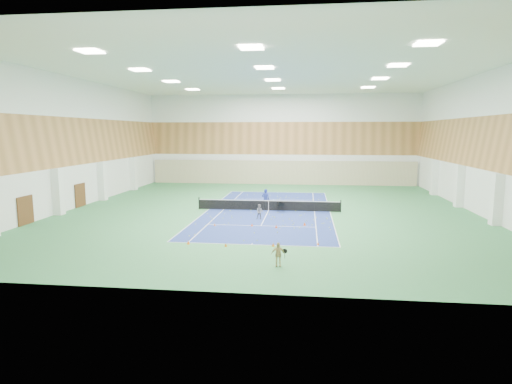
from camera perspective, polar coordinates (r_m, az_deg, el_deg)
ground at (r=38.58m, az=1.68°, el=-2.50°), size 40.00×40.00×0.00m
room_shell at (r=37.95m, az=1.72°, el=6.45°), size 36.00×40.00×12.00m
wood_cladding at (r=37.95m, az=1.73°, el=9.47°), size 36.00×40.00×8.00m
ceiling_light_grid at (r=38.25m, az=1.75°, el=15.35°), size 21.40×25.40×0.06m
court_surface at (r=38.58m, az=1.68°, el=-2.49°), size 10.97×23.77×0.01m
tennis_balls_scatter at (r=38.57m, az=1.68°, el=-2.43°), size 10.57×22.77×0.07m
tennis_net at (r=38.49m, az=1.68°, el=-1.69°), size 12.80×0.10×1.10m
back_curtain at (r=57.89m, az=3.43°, el=2.61°), size 35.40×0.16×3.20m
door_left_a at (r=37.08m, az=-28.38°, el=-2.17°), size 0.08×1.80×2.20m
door_left_b at (r=43.76m, az=-22.38°, el=-0.39°), size 0.08×1.80×2.20m
coach at (r=39.04m, az=1.29°, el=-0.96°), size 0.76×0.57×1.90m
child_court at (r=34.73m, az=0.49°, el=-2.65°), size 0.60×0.47×1.22m
child_apron at (r=22.76m, az=2.96°, el=-8.29°), size 0.79×0.41×1.29m
ball_cart at (r=37.83m, az=3.32°, el=-2.04°), size 0.64×0.64×0.88m
cone_svc_a at (r=32.52m, az=-5.52°, el=-4.34°), size 0.18×0.18×0.19m
cone_svc_b at (r=32.22m, az=-0.54°, el=-4.40°), size 0.19×0.19×0.21m
cone_svc_c at (r=31.67m, az=2.72°, el=-4.60°), size 0.22×0.22×0.24m
cone_svc_d at (r=32.66m, az=6.51°, el=-4.25°), size 0.23×0.23×0.25m
cone_base_a at (r=27.51m, az=-9.01°, el=-6.65°), size 0.21×0.21×0.24m
cone_base_b at (r=26.71m, az=-4.05°, el=-7.04°), size 0.19×0.19×0.21m
cone_base_c at (r=26.68m, az=2.31°, el=-7.02°), size 0.20×0.20×0.22m
cone_base_d at (r=27.28m, az=8.27°, el=-6.80°), size 0.17×0.17×0.19m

